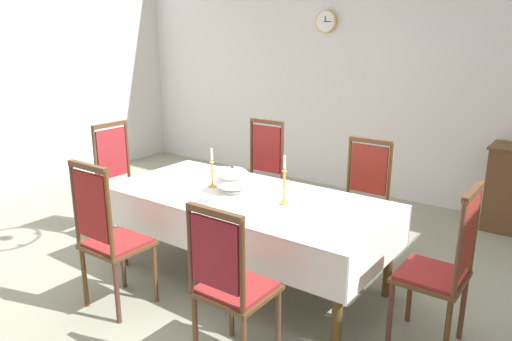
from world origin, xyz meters
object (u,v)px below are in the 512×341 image
(candlestick_west, at_px, (212,172))
(bowl_far_left, at_px, (286,185))
(chair_north_b, at_px, (362,199))
(bowl_near_right, at_px, (222,170))
(spoon_primary, at_px, (196,201))
(mounted_clock, at_px, (326,22))
(dining_table, at_px, (246,204))
(chair_head_west, at_px, (122,180))
(spoon_secondary, at_px, (214,169))
(chair_north_a, at_px, (260,176))
(chair_south_a, at_px, (109,235))
(bowl_near_left, at_px, (205,203))
(chair_south_b, at_px, (230,283))
(chair_head_east, at_px, (442,267))
(soup_tureen, at_px, (233,179))
(candlestick_east, at_px, (284,185))

(candlestick_west, height_order, bowl_far_left, candlestick_west)
(chair_north_b, bearing_deg, bowl_near_right, 23.94)
(bowl_near_right, xyz_separation_m, spoon_primary, (0.39, -0.77, -0.02))
(mounted_clock, bearing_deg, spoon_primary, -79.19)
(dining_table, relative_size, candlestick_west, 6.85)
(dining_table, xyz_separation_m, chair_head_west, (-1.57, -0.00, -0.08))
(candlestick_west, xyz_separation_m, bowl_far_left, (0.51, 0.36, -0.12))
(dining_table, bearing_deg, chair_head_west, -180.00)
(spoon_secondary, bearing_deg, chair_north_b, 4.57)
(chair_north_a, relative_size, spoon_primary, 6.56)
(chair_south_a, height_order, mounted_clock, mounted_clock)
(chair_north_b, xyz_separation_m, spoon_secondary, (-1.31, -0.50, 0.18))
(dining_table, distance_m, spoon_primary, 0.43)
(chair_north_b, height_order, candlestick_west, chair_north_b)
(chair_head_west, bearing_deg, bowl_near_left, 75.21)
(bowl_near_left, bearing_deg, chair_south_b, -38.63)
(candlestick_west, bearing_deg, bowl_near_left, -56.17)
(dining_table, bearing_deg, bowl_near_right, 145.68)
(chair_north_b, distance_m, spoon_primary, 1.54)
(chair_head_west, xyz_separation_m, bowl_far_left, (1.72, 0.36, 0.17))
(chair_south_b, height_order, bowl_far_left, chair_south_b)
(chair_north_b, distance_m, chair_head_east, 1.36)
(spoon_primary, bearing_deg, chair_head_east, 3.39)
(dining_table, height_order, spoon_secondary, spoon_secondary)
(chair_head_east, bearing_deg, spoon_secondary, 79.15)
(spoon_primary, bearing_deg, chair_north_b, 50.27)
(soup_tureen, distance_m, bowl_far_left, 0.47)
(candlestick_east, bearing_deg, dining_table, -180.00)
(chair_south_b, distance_m, spoon_primary, 1.01)
(soup_tureen, xyz_separation_m, candlestick_east, (0.50, 0.00, 0.05))
(chair_north_b, distance_m, spoon_secondary, 1.41)
(mounted_clock, bearing_deg, soup_tureen, -76.33)
(chair_north_b, xyz_separation_m, candlestick_west, (-0.95, -0.94, 0.31))
(chair_north_a, distance_m, bowl_far_left, 0.92)
(chair_north_a, relative_size, spoon_secondary, 6.72)
(chair_south_b, xyz_separation_m, soup_tureen, (-0.73, 0.94, 0.29))
(chair_head_west, relative_size, spoon_primary, 6.57)
(chair_south_b, bearing_deg, candlestick_east, 103.58)
(chair_south_a, xyz_separation_m, candlestick_west, (0.18, 0.94, 0.29))
(candlestick_west, bearing_deg, spoon_primary, -67.66)
(chair_south_a, distance_m, bowl_near_left, 0.73)
(dining_table, bearing_deg, candlestick_east, 0.00)
(candlestick_west, xyz_separation_m, spoon_primary, (0.15, -0.36, -0.13))
(chair_south_b, relative_size, chair_head_east, 0.96)
(chair_south_b, xyz_separation_m, chair_head_east, (0.98, 0.94, 0.02))
(chair_south_b, bearing_deg, spoon_secondary, 133.48)
(mounted_clock, bearing_deg, bowl_far_left, -68.14)
(chair_south_a, height_order, soup_tureen, chair_south_a)
(bowl_near_right, bearing_deg, dining_table, -34.32)
(chair_south_a, distance_m, soup_tureen, 1.06)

